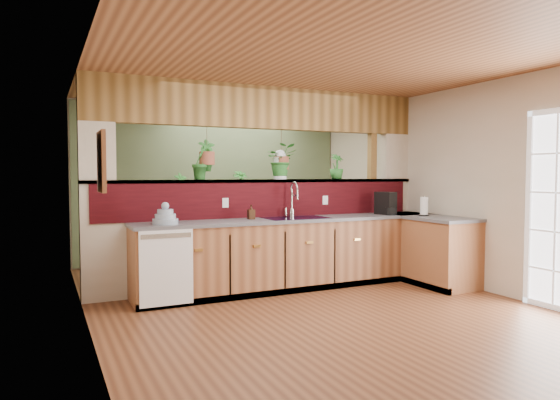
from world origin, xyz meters
name	(u,v)px	position (x,y,z in m)	size (l,w,h in m)	color
ground	(317,308)	(0.00, 0.00, 0.00)	(4.60, 7.00, 0.01)	#59311B
ceiling	(317,67)	(0.00, 0.00, 2.60)	(4.60, 7.00, 0.01)	brown
wall_back	(215,183)	(0.00, 3.50, 1.30)	(4.60, 0.02, 2.60)	beige
wall_left	(89,192)	(-2.30, 0.00, 1.30)	(0.02, 7.00, 2.60)	beige
wall_right	(474,187)	(2.30, 0.00, 1.30)	(0.02, 7.00, 2.60)	beige
pass_through_partition	(268,194)	(0.03, 1.35, 1.19)	(4.60, 0.21, 2.60)	beige
pass_through_ledge	(266,181)	(0.00, 1.35, 1.37)	(4.60, 0.21, 0.04)	brown
header_beam	(266,108)	(0.00, 1.35, 2.33)	(4.60, 0.15, 0.55)	brown
sage_backwall	(215,183)	(0.00, 3.48, 1.30)	(4.55, 0.02, 2.55)	#5D714D
countertop	(339,251)	(0.84, 0.87, 0.45)	(4.14, 1.52, 0.90)	brown
dishwasher	(166,267)	(-1.48, 0.66, 0.46)	(0.58, 0.03, 0.82)	white
navy_sink	(296,224)	(0.25, 0.98, 0.82)	(0.82, 0.50, 0.18)	black
framed_print	(102,162)	(-2.27, -0.80, 1.55)	(0.04, 0.35, 0.45)	brown
faucet	(293,198)	(0.29, 1.13, 1.15)	(0.20, 0.20, 0.46)	#B7B7B2
dish_stack	(165,217)	(-1.43, 0.89, 0.98)	(0.28, 0.28, 0.25)	#8A9CB2
soap_dispenser	(251,212)	(-0.34, 1.04, 0.99)	(0.08, 0.08, 0.18)	#3C2515
coffee_maker	(386,204)	(1.62, 0.91, 1.04)	(0.17, 0.28, 0.31)	black
paper_towel	(424,207)	(1.94, 0.51, 1.02)	(0.13, 0.13, 0.27)	black
glass_jar	(280,165)	(0.21, 1.35, 1.59)	(0.18, 0.18, 0.39)	silver
ledge_plant_left	(202,162)	(-0.87, 1.35, 1.61)	(0.24, 0.19, 0.43)	#266A26
ledge_plant_right	(337,166)	(1.09, 1.35, 1.57)	(0.20, 0.20, 0.35)	#266A26
hanging_plant_a	(207,145)	(-0.80, 1.35, 1.82)	(0.22, 0.19, 0.53)	brown
hanging_plant_b	(281,146)	(0.22, 1.35, 1.83)	(0.48, 0.44, 0.56)	brown
shelving_console	(210,232)	(-0.17, 3.25, 0.50)	(1.65, 0.44, 1.10)	black
shelf_plant_a	(181,186)	(-0.65, 3.25, 1.27)	(0.23, 0.15, 0.43)	#266A26
shelf_plant_b	(240,185)	(0.36, 3.25, 1.28)	(0.26, 0.26, 0.46)	#266A26
floor_plant	(298,242)	(1.07, 2.47, 0.36)	(0.64, 0.56, 0.71)	#266A26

